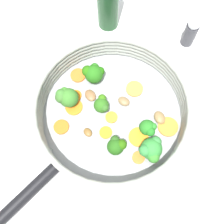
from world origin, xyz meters
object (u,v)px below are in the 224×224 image
object	(u,v)px
carrot_slice_7	(138,158)
broccoli_floret_2	(66,97)
mushroom_piece_3	(90,95)
carrot_slice_3	(77,76)
broccoli_floret_0	(151,149)
carrot_slice_4	(134,89)
broccoli_floret_4	(116,145)
carrot_slice_0	(168,127)
carrot_slice_5	(75,96)
mushroom_piece_2	(87,131)
mushroom_piece_0	(160,118)
carrot_slice_6	(61,127)
salt_shaker	(191,32)
carrot_slice_8	(112,117)
carrot_slice_1	(106,132)
carrot_slice_9	(74,107)
broccoli_floret_1	(94,73)
carrot_slice_2	(138,137)
mushroom_piece_1	(124,101)
broccoli_floret_5	(102,105)
skillet	(112,115)
broccoli_floret_3	(148,128)

from	to	relation	value
carrot_slice_7	broccoli_floret_2	distance (m)	0.21
carrot_slice_7	mushroom_piece_3	bearing A→B (deg)	86.91
carrot_slice_3	broccoli_floret_0	distance (m)	0.26
carrot_slice_4	broccoli_floret_4	size ratio (longest dim) A/B	0.99
carrot_slice_0	mushroom_piece_3	size ratio (longest dim) A/B	1.45
carrot_slice_5	mushroom_piece_2	xyz separation A→B (m)	(-0.03, -0.09, 0.00)
broccoli_floret_2	mushroom_piece_0	world-z (taller)	broccoli_floret_2
carrot_slice_6	mushroom_piece_0	distance (m)	0.23
carrot_slice_4	salt_shaker	distance (m)	0.21
carrot_slice_8	carrot_slice_6	bearing A→B (deg)	151.92
carrot_slice_1	carrot_slice_9	world-z (taller)	same
carrot_slice_6	broccoli_floret_2	bearing A→B (deg)	40.08
broccoli_floret_1	broccoli_floret_4	world-z (taller)	broccoli_floret_1
carrot_slice_2	salt_shaker	distance (m)	0.31
carrot_slice_0	mushroom_piece_1	bearing A→B (deg)	108.77
carrot_slice_0	salt_shaker	bearing A→B (deg)	34.11
carrot_slice_4	broccoli_floret_1	distance (m)	0.11
carrot_slice_4	carrot_slice_8	size ratio (longest dim) A/B	1.45
broccoli_floret_1	broccoli_floret_5	xyz separation A→B (m)	(-0.04, -0.08, -0.00)
salt_shaker	carrot_slice_0	bearing A→B (deg)	-145.89
broccoli_floret_5	carrot_slice_7	bearing A→B (deg)	-94.23
skillet	broccoli_floret_2	size ratio (longest dim) A/B	6.69
carrot_slice_0	carrot_slice_5	bearing A→B (deg)	120.47
carrot_slice_1	broccoli_floret_5	distance (m)	0.06
broccoli_floret_3	mushroom_piece_3	size ratio (longest dim) A/B	1.46
carrot_slice_9	broccoli_floret_3	size ratio (longest dim) A/B	0.88
broccoli_floret_0	broccoli_floret_3	size ratio (longest dim) A/B	1.22
carrot_slice_0	mushroom_piece_2	bearing A→B (deg)	143.75
carrot_slice_2	carrot_slice_3	xyz separation A→B (m)	(-0.01, 0.21, 0.00)
carrot_slice_1	mushroom_piece_1	xyz separation A→B (m)	(0.08, 0.03, 0.00)
carrot_slice_6	mushroom_piece_2	xyz separation A→B (m)	(0.04, -0.05, 0.00)
broccoli_floret_5	mushroom_piece_1	world-z (taller)	broccoli_floret_5
carrot_slice_6	mushroom_piece_2	size ratio (longest dim) A/B	1.54
carrot_slice_8	mushroom_piece_2	xyz separation A→B (m)	(-0.07, 0.01, 0.00)
broccoli_floret_0	carrot_slice_6	bearing A→B (deg)	124.55
broccoli_floret_0	carrot_slice_8	bearing A→B (deg)	97.10
skillet	broccoli_floret_4	bearing A→B (deg)	-122.90
carrot_slice_1	broccoli_floret_5	bearing A→B (deg)	59.56
carrot_slice_6	mushroom_piece_3	xyz separation A→B (m)	(0.10, 0.02, 0.00)
carrot_slice_1	mushroom_piece_2	xyz separation A→B (m)	(-0.03, 0.03, 0.00)
broccoli_floret_1	mushroom_piece_2	xyz separation A→B (m)	(-0.10, -0.10, -0.02)
carrot_slice_0	mushroom_piece_0	distance (m)	0.03
broccoli_floret_3	broccoli_floret_5	bearing A→B (deg)	111.67
carrot_slice_9	broccoli_floret_0	distance (m)	0.21
carrot_slice_3	carrot_slice_9	size ratio (longest dim) A/B	0.91
carrot_slice_0	broccoli_floret_3	distance (m)	0.06
carrot_slice_8	carrot_slice_0	bearing A→B (deg)	-49.67
broccoli_floret_0	mushroom_piece_0	xyz separation A→B (m)	(0.07, 0.04, -0.02)
carrot_slice_2	carrot_slice_0	bearing A→B (deg)	-20.22
broccoli_floret_2	broccoli_floret_3	distance (m)	0.20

